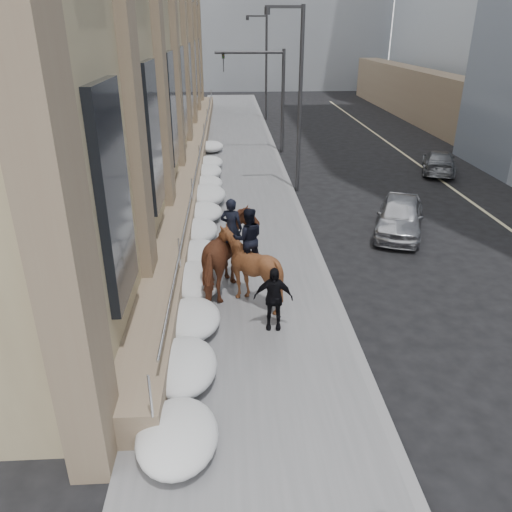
{
  "coord_description": "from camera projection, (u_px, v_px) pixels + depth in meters",
  "views": [
    {
      "loc": [
        -0.36,
        -8.89,
        7.16
      ],
      "look_at": [
        0.31,
        2.93,
        1.7
      ],
      "focal_mm": 35.0,
      "sensor_mm": 36.0,
      "label": 1
    }
  ],
  "objects": [
    {
      "name": "mounted_horse_left",
      "position": [
        229.0,
        255.0,
        14.09
      ],
      "size": [
        1.92,
        2.92,
        2.79
      ],
      "rotation": [
        0.0,
        0.0,
        2.86
      ],
      "color": "#522A18",
      "rests_on": "sidewalk"
    },
    {
      "name": "snow_bank",
      "position": [
        201.0,
        228.0,
        18.16
      ],
      "size": [
        1.7,
        18.1,
        0.76
      ],
      "color": "silver",
      "rests_on": "sidewalk"
    },
    {
      "name": "lane_line",
      "position": [
        491.0,
        216.0,
        20.68
      ],
      "size": [
        0.15,
        70.0,
        0.01
      ],
      "primitive_type": "cube",
      "color": "#BFB78C",
      "rests_on": "ground"
    },
    {
      "name": "car_grey",
      "position": [
        439.0,
        162.0,
        26.63
      ],
      "size": [
        2.91,
        4.34,
        1.17
      ],
      "primitive_type": "imported",
      "rotation": [
        0.0,
        0.0,
        2.79
      ],
      "color": "slate",
      "rests_on": "ground"
    },
    {
      "name": "ground",
      "position": [
        250.0,
        381.0,
        11.07
      ],
      "size": [
        140.0,
        140.0,
        0.0
      ],
      "primitive_type": "plane",
      "color": "black",
      "rests_on": "ground"
    },
    {
      "name": "streetlight_far",
      "position": [
        264.0,
        62.0,
        40.13
      ],
      "size": [
        1.71,
        0.24,
        8.0
      ],
      "color": "#2D2D30",
      "rests_on": "ground"
    },
    {
      "name": "car_silver",
      "position": [
        400.0,
        216.0,
        18.7
      ],
      "size": [
        3.03,
        4.43,
        1.4
      ],
      "primitive_type": "imported",
      "rotation": [
        0.0,
        0.0,
        -0.37
      ],
      "color": "#A2A3A9",
      "rests_on": "ground"
    },
    {
      "name": "traffic_signal",
      "position": [
        268.0,
        85.0,
        29.45
      ],
      "size": [
        4.1,
        0.22,
        6.0
      ],
      "color": "#2D2D30",
      "rests_on": "ground"
    },
    {
      "name": "pedestrian",
      "position": [
        273.0,
        298.0,
        12.49
      ],
      "size": [
        1.03,
        0.51,
        1.69
      ],
      "primitive_type": "imported",
      "rotation": [
        0.0,
        0.0,
        -0.1
      ],
      "color": "black",
      "rests_on": "sidewalk"
    },
    {
      "name": "curb",
      "position": [
        303.0,
        219.0,
        20.25
      ],
      "size": [
        0.24,
        80.0,
        0.12
      ],
      "primitive_type": "cube",
      "color": "slate",
      "rests_on": "ground"
    },
    {
      "name": "mounted_horse_right",
      "position": [
        248.0,
        264.0,
        13.63
      ],
      "size": [
        1.8,
        1.99,
        2.7
      ],
      "rotation": [
        0.0,
        0.0,
        3.21
      ],
      "color": "#4F2B16",
      "rests_on": "sidewalk"
    },
    {
      "name": "sidewalk",
      "position": [
        239.0,
        220.0,
        20.12
      ],
      "size": [
        5.0,
        80.0,
        0.12
      ],
      "primitive_type": "cube",
      "color": "#5B5B5E",
      "rests_on": "ground"
    },
    {
      "name": "bg_building_far",
      "position": [
        185.0,
        5.0,
        71.86
      ],
      "size": [
        24.0,
        12.0,
        20.0
      ],
      "primitive_type": "cube",
      "color": "gray",
      "rests_on": "ground"
    },
    {
      "name": "streetlight_mid",
      "position": [
        297.0,
        91.0,
        21.99
      ],
      "size": [
        1.71,
        0.24,
        8.0
      ],
      "color": "#2D2D30",
      "rests_on": "ground"
    }
  ]
}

